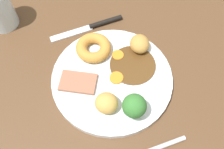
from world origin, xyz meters
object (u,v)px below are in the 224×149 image
object	(u,v)px
roast_potato_right	(140,44)
carrot_coin_front	(116,78)
roast_potato_left	(107,103)
yorkshire_pudding	(93,48)
knife	(93,26)
dinner_plate	(112,78)
meat_slice_main	(78,82)
carrot_coin_back	(118,55)
broccoli_floret	(134,106)

from	to	relation	value
roast_potato_right	carrot_coin_front	world-z (taller)	roast_potato_right
roast_potato_left	roast_potato_right	distance (cm)	16.12
carrot_coin_front	yorkshire_pudding	bearing A→B (deg)	15.30
yorkshire_pudding	knife	world-z (taller)	yorkshire_pudding
dinner_plate	knife	bearing A→B (deg)	-3.89
dinner_plate	meat_slice_main	xyz separation A→B (cm)	(1.14, 7.23, 1.10)
carrot_coin_back	broccoli_floret	bearing A→B (deg)	170.75
knife	yorkshire_pudding	bearing A→B (deg)	70.10
meat_slice_main	broccoli_floret	distance (cm)	13.49
yorkshire_pudding	carrot_coin_front	size ratio (longest dim) A/B	2.71
meat_slice_main	broccoli_floret	world-z (taller)	broccoli_floret
carrot_coin_front	broccoli_floret	world-z (taller)	broccoli_floret
roast_potato_right	broccoli_floret	size ratio (longest dim) A/B	0.81
meat_slice_main	roast_potato_right	world-z (taller)	roast_potato_right
dinner_plate	carrot_coin_back	bearing A→B (deg)	-34.50
roast_potato_right	broccoli_floret	distance (cm)	15.87
dinner_plate	yorkshire_pudding	size ratio (longest dim) A/B	3.28
meat_slice_main	broccoli_floret	bearing A→B (deg)	-141.65
roast_potato_left	dinner_plate	bearing A→B (deg)	-29.87
roast_potato_right	carrot_coin_back	bearing A→B (deg)	90.73
broccoli_floret	roast_potato_left	bearing A→B (deg)	55.23
knife	broccoli_floret	bearing A→B (deg)	88.62
dinner_plate	knife	xyz separation A→B (cm)	(15.68, -1.07, -0.25)
broccoli_floret	knife	world-z (taller)	broccoli_floret
roast_potato_right	roast_potato_left	bearing A→B (deg)	132.09
yorkshire_pudding	carrot_coin_back	bearing A→B (deg)	-124.01
carrot_coin_front	carrot_coin_back	distance (cm)	5.86
roast_potato_left	knife	bearing A→B (deg)	-11.85
roast_potato_left	carrot_coin_back	xyz separation A→B (cm)	(10.74, -6.69, -1.66)
dinner_plate	broccoli_floret	world-z (taller)	broccoli_floret
broccoli_floret	carrot_coin_front	bearing A→B (deg)	1.31
dinner_plate	carrot_coin_front	size ratio (longest dim) A/B	8.89
dinner_plate	yorkshire_pudding	bearing A→B (deg)	11.46
dinner_plate	carrot_coin_front	distance (cm)	1.37
carrot_coin_back	knife	xyz separation A→B (cm)	(11.04, 2.12, -1.18)
dinner_plate	carrot_coin_back	xyz separation A→B (cm)	(4.64, -3.19, 0.93)
broccoli_floret	roast_potato_right	bearing A→B (deg)	-28.44
yorkshire_pudding	broccoli_floret	distance (cm)	17.37
roast_potato_right	broccoli_floret	xyz separation A→B (cm)	(-13.89, 7.52, 1.54)
meat_slice_main	carrot_coin_back	size ratio (longest dim) A/B	2.93
roast_potato_right	carrot_coin_front	distance (cm)	9.54
yorkshire_pudding	knife	xyz separation A→B (cm)	(7.81, -2.66, -2.18)
carrot_coin_front	roast_potato_left	bearing A→B (deg)	141.91
yorkshire_pudding	carrot_coin_front	xyz separation A→B (cm)	(-8.55, -2.34, -1.01)
dinner_plate	knife	world-z (taller)	dinner_plate
meat_slice_main	roast_potato_left	size ratio (longest dim) A/B	1.64
dinner_plate	carrot_coin_front	bearing A→B (deg)	-132.49
roast_potato_right	knife	distance (cm)	13.52
knife	meat_slice_main	bearing A→B (deg)	59.19
roast_potato_right	yorkshire_pudding	bearing A→B (deg)	72.55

